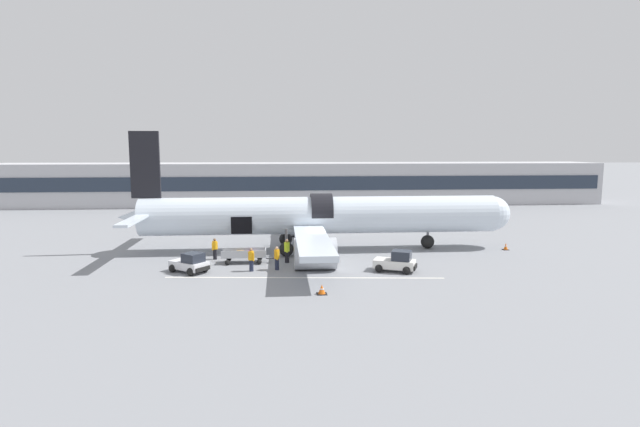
{
  "coord_description": "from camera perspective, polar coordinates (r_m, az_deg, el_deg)",
  "views": [
    {
      "loc": [
        -3.45,
        -38.61,
        8.73
      ],
      "look_at": [
        -0.13,
        2.35,
        3.32
      ],
      "focal_mm": 28.0,
      "sensor_mm": 36.0,
      "label": 1
    }
  ],
  "objects": [
    {
      "name": "ground_plane",
      "position": [
        39.73,
        0.46,
        -5.19
      ],
      "size": [
        500.0,
        500.0,
        0.0
      ],
      "primitive_type": "plane",
      "color": "gray"
    },
    {
      "name": "apron_marking_line",
      "position": [
        34.08,
        -1.81,
        -7.34
      ],
      "size": [
        18.89,
        1.96,
        0.01
      ],
      "color": "silver",
      "rests_on": "ground_plane"
    },
    {
      "name": "terminal_strip",
      "position": [
        78.24,
        -2.11,
        3.45
      ],
      "size": [
        93.07,
        9.27,
        6.42
      ],
      "color": "#B2B2B7",
      "rests_on": "ground_plane"
    },
    {
      "name": "airplane",
      "position": [
        42.55,
        -0.49,
        -0.41
      ],
      "size": [
        33.51,
        26.54,
        10.1
      ],
      "color": "silver",
      "rests_on": "ground_plane"
    },
    {
      "name": "baggage_tug_lead",
      "position": [
        36.06,
        8.72,
        -5.54
      ],
      "size": [
        3.26,
        2.54,
        1.51
      ],
      "color": "silver",
      "rests_on": "ground_plane"
    },
    {
      "name": "baggage_tug_mid",
      "position": [
        36.58,
        -14.62,
        -5.57
      ],
      "size": [
        3.05,
        2.8,
        1.42
      ],
      "color": "silver",
      "rests_on": "ground_plane"
    },
    {
      "name": "baggage_cart_loading",
      "position": [
        38.7,
        -8.69,
        -4.8
      ],
      "size": [
        4.3,
        1.76,
        1.06
      ],
      "color": "#B7BABF",
      "rests_on": "ground_plane"
    },
    {
      "name": "ground_crew_loader_a",
      "position": [
        40.13,
        -2.22,
        -3.64
      ],
      "size": [
        0.51,
        0.65,
        1.86
      ],
      "color": "#2D2D33",
      "rests_on": "ground_plane"
    },
    {
      "name": "ground_crew_loader_b",
      "position": [
        35.96,
        -7.86,
        -5.18
      ],
      "size": [
        0.54,
        0.54,
        1.67
      ],
      "color": "#1E2338",
      "rests_on": "ground_plane"
    },
    {
      "name": "ground_crew_driver",
      "position": [
        36.14,
        -4.95,
        -5.04
      ],
      "size": [
        0.43,
        0.6,
        1.71
      ],
      "color": "#1E2338",
      "rests_on": "ground_plane"
    },
    {
      "name": "ground_crew_supervisor",
      "position": [
        38.31,
        -3.8,
        -4.22
      ],
      "size": [
        0.42,
        0.63,
        1.83
      ],
      "color": "black",
      "rests_on": "ground_plane"
    },
    {
      "name": "ground_crew_helper",
      "position": [
        40.21,
        -11.93,
        -3.91
      ],
      "size": [
        0.54,
        0.54,
        1.69
      ],
      "color": "black",
      "rests_on": "ground_plane"
    },
    {
      "name": "safety_cone_nose",
      "position": [
        45.99,
        20.46,
        -3.56
      ],
      "size": [
        0.49,
        0.49,
        0.61
      ],
      "color": "black",
      "rests_on": "ground_plane"
    },
    {
      "name": "safety_cone_engine_left",
      "position": [
        30.32,
        0.21,
        -8.69
      ],
      "size": [
        0.63,
        0.63,
        0.59
      ],
      "color": "black",
      "rests_on": "ground_plane"
    }
  ]
}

